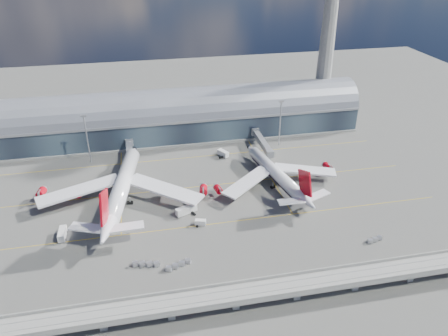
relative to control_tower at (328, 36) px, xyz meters
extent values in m
plane|color=#474744|center=(-85.00, -83.00, -51.64)|extent=(500.00, 500.00, 0.00)
cube|color=gold|center=(-85.00, -93.00, -51.63)|extent=(200.00, 0.25, 0.01)
cube|color=gold|center=(-85.00, -63.00, -51.63)|extent=(200.00, 0.25, 0.01)
cube|color=gold|center=(-85.00, -33.00, -51.63)|extent=(200.00, 0.25, 0.01)
cube|color=gold|center=(-120.00, -53.00, -51.63)|extent=(0.25, 80.00, 0.01)
cube|color=gold|center=(-50.00, -53.00, -51.63)|extent=(0.25, 80.00, 0.01)
cube|color=#1D2531|center=(-85.00, -5.00, -44.64)|extent=(200.00, 28.00, 14.00)
cylinder|color=gray|center=(-85.00, -5.00, -37.64)|extent=(200.00, 28.00, 28.00)
cube|color=gray|center=(-85.00, -19.00, -37.64)|extent=(200.00, 1.00, 1.20)
cube|color=gray|center=(-85.00, -5.00, -51.04)|extent=(200.00, 30.00, 1.20)
cube|color=gray|center=(0.00, 0.00, -47.64)|extent=(18.00, 18.00, 8.00)
cone|color=gray|center=(0.00, 0.00, -6.64)|extent=(10.00, 10.00, 90.00)
cube|color=gray|center=(-85.00, -138.00, -46.14)|extent=(220.00, 8.50, 1.20)
cube|color=gray|center=(-85.00, -142.00, -45.04)|extent=(220.00, 0.40, 1.20)
cube|color=gray|center=(-85.00, -134.00, -45.04)|extent=(220.00, 0.40, 1.20)
cube|color=gray|center=(-85.00, -139.50, -45.49)|extent=(220.00, 0.12, 0.12)
cube|color=gray|center=(-85.00, -136.50, -45.49)|extent=(220.00, 0.12, 0.12)
cube|color=gray|center=(-145.00, -138.00, -49.14)|extent=(2.20, 2.20, 5.00)
cube|color=gray|center=(-125.00, -138.00, -49.14)|extent=(2.20, 2.20, 5.00)
cube|color=gray|center=(-105.00, -138.00, -49.14)|extent=(2.20, 2.20, 5.00)
cube|color=gray|center=(-85.00, -138.00, -49.14)|extent=(2.20, 2.20, 5.00)
cube|color=gray|center=(-65.00, -138.00, -49.14)|extent=(2.20, 2.20, 5.00)
cube|color=gray|center=(-45.00, -138.00, -49.14)|extent=(2.20, 2.20, 5.00)
cube|color=gray|center=(-25.00, -138.00, -49.14)|extent=(2.20, 2.20, 5.00)
cylinder|color=gray|center=(-135.00, -28.00, -39.14)|extent=(0.70, 0.70, 25.00)
cube|color=gray|center=(-135.00, -28.00, -26.44)|extent=(3.00, 0.40, 1.00)
cylinder|color=gray|center=(-35.00, -28.00, -39.14)|extent=(0.70, 0.70, 25.00)
cube|color=gray|center=(-35.00, -28.00, -26.44)|extent=(3.00, 0.40, 1.00)
cylinder|color=white|center=(-118.83, -66.41, -44.88)|extent=(16.89, 58.14, 6.98)
cone|color=white|center=(-113.25, -34.72, -44.88)|extent=(8.38, 9.80, 6.98)
cone|color=white|center=(-124.79, -100.24, -44.01)|extent=(9.14, 14.09, 6.98)
cube|color=#B10715|center=(-124.22, -97.02, -35.40)|extent=(3.01, 12.97, 14.43)
cube|color=white|center=(-137.18, -65.39, -45.75)|extent=(36.11, 19.16, 2.82)
cube|color=white|center=(-101.24, -71.72, -45.75)|extent=(33.06, 28.50, 2.82)
cylinder|color=#B10715|center=(-137.46, -63.12, -47.71)|extent=(4.38, 5.97, 3.49)
cylinder|color=#B10715|center=(-153.43, -60.31, -47.71)|extent=(4.38, 5.97, 3.49)
cylinder|color=#B10715|center=(-100.20, -69.69, -47.71)|extent=(4.38, 5.97, 3.49)
cylinder|color=#B10715|center=(-84.23, -72.50, -47.71)|extent=(4.38, 5.97, 3.49)
cylinder|color=gray|center=(-115.30, -46.33, -50.00)|extent=(0.54, 0.54, 3.27)
cylinder|color=gray|center=(-123.02, -70.09, -50.00)|extent=(0.65, 0.65, 3.27)
cylinder|color=gray|center=(-116.15, -71.30, -50.00)|extent=(0.65, 0.65, 3.27)
cylinder|color=black|center=(-123.02, -70.09, -51.04)|extent=(2.64, 2.03, 1.63)
cylinder|color=black|center=(-116.15, -71.30, -51.04)|extent=(2.64, 2.03, 1.63)
cylinder|color=white|center=(-49.64, -66.90, -46.07)|extent=(13.60, 45.91, 5.48)
cone|color=white|center=(-54.26, -41.65, -46.07)|extent=(6.75, 8.42, 5.48)
cone|color=white|center=(-44.69, -94.01, -45.31)|extent=(7.43, 12.13, 5.48)
cube|color=#B10715|center=(-45.20, -91.22, -38.13)|extent=(2.68, 11.23, 12.51)
cube|color=white|center=(-63.85, -71.42, -46.82)|extent=(27.03, 23.60, 2.34)
cube|color=white|center=(-34.76, -66.10, -46.82)|extent=(29.44, 15.83, 2.34)
cylinder|color=black|center=(-49.64, -66.90, -47.57)|extent=(11.95, 41.15, 4.66)
cylinder|color=#B10715|center=(-64.73, -69.66, -48.52)|extent=(3.82, 5.19, 3.02)
cylinder|color=#B10715|center=(-77.66, -72.03, -48.52)|extent=(3.82, 5.19, 3.02)
cylinder|color=#B10715|center=(-34.56, -64.14, -48.52)|extent=(3.82, 5.19, 3.02)
cylinder|color=#B10715|center=(-21.63, -61.78, -48.52)|extent=(3.82, 5.19, 3.02)
cylinder|color=gray|center=(-52.54, -51.06, -50.22)|extent=(0.47, 0.47, 2.83)
cylinder|color=gray|center=(-51.94, -71.16, -50.22)|extent=(0.57, 0.57, 2.83)
cylinder|color=gray|center=(-45.99, -70.08, -50.22)|extent=(0.57, 0.57, 2.83)
cylinder|color=black|center=(-51.94, -71.16, -51.12)|extent=(2.30, 1.77, 1.42)
cylinder|color=black|center=(-45.99, -70.08, -51.12)|extent=(2.30, 1.77, 1.42)
cube|color=gray|center=(-115.33, -31.00, -46.44)|extent=(3.00, 24.00, 3.00)
cube|color=gray|center=(-115.33, -43.00, -46.44)|extent=(3.60, 3.60, 3.40)
cylinder|color=gray|center=(-115.33, -19.00, -46.44)|extent=(4.40, 4.40, 4.00)
cylinder|color=gray|center=(-115.33, -43.00, -49.94)|extent=(0.50, 0.50, 3.40)
cylinder|color=black|center=(-115.33, -43.00, -51.29)|extent=(1.40, 0.80, 0.80)
cube|color=gray|center=(-46.14, -33.00, -46.44)|extent=(3.00, 28.00, 3.00)
cube|color=gray|center=(-46.14, -47.00, -46.44)|extent=(3.60, 3.60, 3.40)
cylinder|color=gray|center=(-46.14, -19.00, -46.44)|extent=(4.40, 4.40, 4.00)
cylinder|color=gray|center=(-46.14, -47.00, -49.94)|extent=(0.50, 0.50, 3.40)
cylinder|color=black|center=(-46.14, -47.00, -51.29)|extent=(1.40, 0.80, 0.80)
cube|color=silver|center=(-141.92, -89.84, -49.88)|extent=(2.67, 7.74, 2.86)
cylinder|color=black|center=(-141.97, -87.38, -51.14)|extent=(2.77, 1.04, 0.99)
cylinder|color=black|center=(-141.88, -92.30, -51.14)|extent=(2.77, 1.04, 0.99)
cube|color=silver|center=(-88.85, -92.77, -50.26)|extent=(4.68, 3.09, 2.24)
cylinder|color=black|center=(-87.53, -92.39, -51.25)|extent=(1.34, 2.28, 0.77)
cylinder|color=black|center=(-90.17, -93.15, -51.25)|extent=(1.34, 2.28, 0.77)
cube|color=silver|center=(-93.32, -83.47, -49.80)|extent=(9.48, 6.06, 2.98)
cylinder|color=black|center=(-90.62, -84.64, -51.12)|extent=(2.08, 3.04, 1.03)
cylinder|color=black|center=(-96.02, -82.31, -51.12)|extent=(2.08, 3.04, 1.03)
cube|color=silver|center=(-63.42, -65.55, -50.14)|extent=(5.18, 5.74, 2.43)
cylinder|color=black|center=(-64.54, -64.15, -51.22)|extent=(2.36, 2.12, 0.84)
cylinder|color=black|center=(-62.30, -66.96, -51.22)|extent=(2.36, 2.12, 0.84)
cube|color=silver|center=(-34.52, -66.94, -50.21)|extent=(2.68, 4.71, 2.32)
cylinder|color=black|center=(-34.72, -65.53, -51.24)|extent=(2.32, 1.12, 0.80)
cylinder|color=black|center=(-34.31, -68.35, -51.24)|extent=(2.32, 1.12, 0.80)
cube|color=silver|center=(-67.73, -35.21, -49.87)|extent=(5.50, 7.00, 2.87)
cylinder|color=black|center=(-66.67, -33.38, -51.14)|extent=(2.88, 2.23, 0.99)
cylinder|color=black|center=(-68.78, -37.05, -51.14)|extent=(2.88, 2.23, 0.99)
cube|color=gray|center=(-115.09, -111.98, -51.39)|extent=(2.61, 2.03, 0.29)
cube|color=#ABABAF|center=(-115.09, -111.98, -50.62)|extent=(2.21, 1.85, 1.45)
cube|color=gray|center=(-112.63, -112.55, -51.39)|extent=(2.61, 2.03, 0.29)
cube|color=#ABABAF|center=(-112.63, -112.55, -50.62)|extent=(2.21, 1.85, 1.45)
cube|color=gray|center=(-110.18, -113.11, -51.39)|extent=(2.61, 2.03, 0.29)
cube|color=#ABABAF|center=(-110.18, -113.11, -50.62)|extent=(2.21, 1.85, 1.45)
cube|color=gray|center=(-107.72, -113.67, -51.39)|extent=(2.61, 2.03, 0.29)
cube|color=#ABABAF|center=(-107.72, -113.67, -50.62)|extent=(2.21, 1.85, 1.45)
cube|color=gray|center=(-103.87, -116.86, -51.40)|extent=(2.70, 2.24, 0.29)
cube|color=#ABABAF|center=(-103.87, -116.86, -50.63)|extent=(2.30, 2.02, 1.44)
cube|color=gray|center=(-101.52, -116.00, -51.40)|extent=(2.70, 2.24, 0.29)
cube|color=#ABABAF|center=(-101.52, -116.00, -50.63)|extent=(2.30, 2.02, 1.44)
cube|color=gray|center=(-99.17, -115.15, -51.40)|extent=(2.70, 2.24, 0.29)
cube|color=#ABABAF|center=(-99.17, -115.15, -50.63)|extent=(2.30, 2.02, 1.44)
cube|color=gray|center=(-96.81, -114.29, -51.40)|extent=(2.70, 2.24, 0.29)
cube|color=#ABABAF|center=(-96.81, -114.29, -50.63)|extent=(2.30, 2.02, 1.44)
cube|color=gray|center=(-27.90, -116.99, -51.42)|extent=(2.40, 1.88, 0.27)
cube|color=#ABABAF|center=(-27.90, -116.99, -50.71)|extent=(2.03, 1.71, 1.33)
cube|color=gray|center=(-25.67, -116.44, -51.42)|extent=(2.40, 1.88, 0.27)
cube|color=#ABABAF|center=(-25.67, -116.44, -50.71)|extent=(2.03, 1.71, 1.33)
cube|color=gray|center=(-23.44, -115.89, -51.42)|extent=(2.40, 1.88, 0.27)
cube|color=#ABABAF|center=(-23.44, -115.89, -50.71)|extent=(2.03, 1.71, 1.33)
camera|label=1|loc=(-108.65, -234.18, 52.17)|focal=35.00mm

